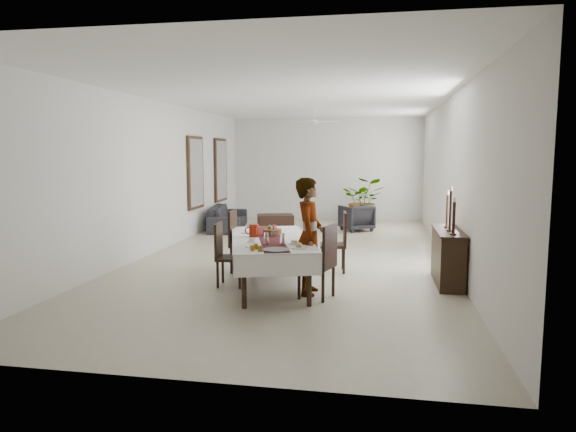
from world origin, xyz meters
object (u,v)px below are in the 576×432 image
(sideboard_body, at_px, (448,258))
(woman, at_px, (309,236))
(dining_table_top, at_px, (270,240))
(sofa, at_px, (228,218))
(red_pitcher, at_px, (254,230))

(sideboard_body, bearing_deg, woman, -155.06)
(dining_table_top, bearing_deg, woman, -42.77)
(dining_table_top, xyz_separation_m, sofa, (-2.45, 5.82, -0.41))
(red_pitcher, xyz_separation_m, sofa, (-2.16, 5.75, -0.55))
(dining_table_top, height_order, woman, woman)
(dining_table_top, distance_m, woman, 0.75)
(woman, distance_m, sofa, 6.91)
(dining_table_top, distance_m, red_pitcher, 0.33)
(dining_table_top, height_order, red_pitcher, red_pitcher)
(dining_table_top, bearing_deg, red_pitcher, 149.04)
(dining_table_top, bearing_deg, sofa, 96.44)
(sideboard_body, bearing_deg, sofa, 135.38)
(dining_table_top, relative_size, sideboard_body, 1.73)
(red_pitcher, distance_m, woman, 1.03)
(woman, distance_m, sideboard_body, 2.38)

